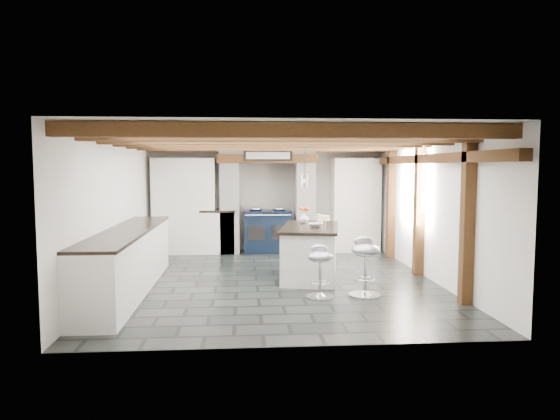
{
  "coord_description": "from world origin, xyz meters",
  "views": [
    {
      "loc": [
        -0.52,
        -7.9,
        1.83
      ],
      "look_at": [
        0.1,
        0.4,
        1.1
      ],
      "focal_mm": 32.0,
      "sensor_mm": 36.0,
      "label": 1
    }
  ],
  "objects": [
    {
      "name": "room_shell",
      "position": [
        -0.61,
        1.42,
        1.07
      ],
      "size": [
        6.0,
        6.03,
        6.0
      ],
      "color": "white",
      "rests_on": "ground"
    },
    {
      "name": "kitchen_island",
      "position": [
        0.59,
        0.18,
        0.44
      ],
      "size": [
        1.21,
        1.86,
        1.14
      ],
      "rotation": [
        0.0,
        0.0,
        -0.19
      ],
      "color": "white",
      "rests_on": "ground"
    },
    {
      "name": "ground",
      "position": [
        0.0,
        0.0,
        0.0
      ],
      "size": [
        6.0,
        6.0,
        0.0
      ],
      "primitive_type": "plane",
      "color": "black",
      "rests_on": "ground"
    },
    {
      "name": "bar_stool_far",
      "position": [
        0.55,
        -1.13,
        0.46
      ],
      "size": [
        0.48,
        0.48,
        0.74
      ],
      "rotation": [
        0.0,
        0.0,
        -0.4
      ],
      "color": "silver",
      "rests_on": "ground"
    },
    {
      "name": "bar_stool_near",
      "position": [
        1.19,
        -1.09,
        0.52
      ],
      "size": [
        0.45,
        0.45,
        0.84
      ],
      "rotation": [
        0.0,
        0.0,
        0.0
      ],
      "color": "silver",
      "rests_on": "ground"
    },
    {
      "name": "range_cooker",
      "position": [
        0.0,
        2.68,
        0.47
      ],
      "size": [
        1.0,
        0.63,
        0.99
      ],
      "color": "black",
      "rests_on": "ground"
    }
  ]
}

